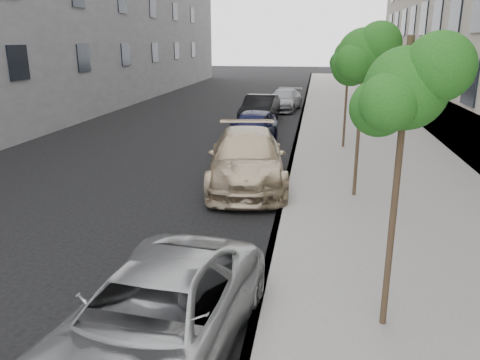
% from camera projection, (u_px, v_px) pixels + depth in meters
% --- Properties ---
extents(sidewalk, '(6.40, 72.00, 0.14)m').
position_uv_depth(sidewalk, '(354.00, 115.00, 28.55)').
color(sidewalk, gray).
rests_on(sidewalk, ground).
extents(curb, '(0.15, 72.00, 0.14)m').
position_uv_depth(curb, '(302.00, 114.00, 29.03)').
color(curb, '#9E9B93').
rests_on(curb, ground).
extents(tree_near, '(1.54, 1.34, 4.43)m').
position_uv_depth(tree_near, '(408.00, 89.00, 6.37)').
color(tree_near, '#38281C').
rests_on(tree_near, sidewalk).
extents(tree_mid, '(1.77, 1.57, 4.79)m').
position_uv_depth(tree_mid, '(365.00, 55.00, 12.44)').
color(tree_mid, '#38281C').
rests_on(tree_mid, sidewalk).
extents(tree_far, '(1.56, 1.36, 4.50)m').
position_uv_depth(tree_far, '(350.00, 55.00, 18.64)').
color(tree_far, '#38281C').
rests_on(tree_far, sidewalk).
extents(minivan, '(2.76, 5.16, 1.38)m').
position_uv_depth(minivan, '(154.00, 319.00, 6.55)').
color(minivan, '#A4A6A9').
rests_on(minivan, ground).
extents(suv, '(3.18, 6.11, 1.69)m').
position_uv_depth(suv, '(247.00, 158.00, 14.84)').
color(suv, tan).
rests_on(suv, ground).
extents(sedan_blue, '(2.00, 4.58, 1.54)m').
position_uv_depth(sedan_blue, '(253.00, 128.00, 20.41)').
color(sedan_blue, black).
rests_on(sedan_blue, ground).
extents(sedan_black, '(1.90, 4.76, 1.54)m').
position_uv_depth(sedan_black, '(260.00, 109.00, 25.85)').
color(sedan_black, black).
rests_on(sedan_black, ground).
extents(sedan_rear, '(2.49, 4.88, 1.36)m').
position_uv_depth(sedan_rear, '(284.00, 100.00, 30.71)').
color(sedan_rear, gray).
rests_on(sedan_rear, ground).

